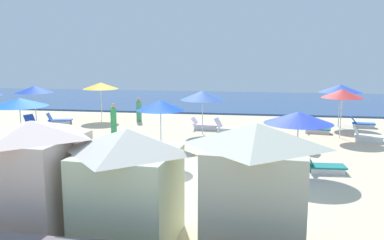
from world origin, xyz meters
TOP-DOWN VIEW (x-y plane):
  - ground_plane at (0.00, 0.00)m, footprint 60.00×60.00m
  - ocean at (0.00, 22.37)m, footprint 60.00×15.25m
  - cabana_1 at (-2.17, -4.41)m, footprint 2.37×2.55m
  - cabana_2 at (0.16, -4.45)m, footprint 2.49×2.46m
  - cabana_3 at (3.01, -4.53)m, footprint 2.47×2.33m
  - umbrella_0 at (-6.72, 11.49)m, footprint 2.23×2.23m
  - umbrella_1 at (-0.70, 2.39)m, footprint 1.87×1.87m
  - lounge_chair_1_0 at (-1.64, 1.55)m, footprint 1.41×0.94m
  - umbrella_2 at (4.48, 1.51)m, footprint 2.42×2.42m
  - lounge_chair_2_0 at (3.70, 2.71)m, footprint 1.59×0.97m
  - lounge_chair_2_1 at (5.46, 1.81)m, footprint 1.47×0.75m
  - umbrella_4 at (-9.89, 9.16)m, footprint 2.18×2.18m
  - lounge_chair_4_0 at (-9.34, 8.00)m, footprint 1.45×1.10m
  - lounge_chair_4_1 at (-8.74, 9.68)m, footprint 1.54×0.90m
  - umbrella_5 at (0.22, 8.07)m, footprint 2.34×2.34m
  - lounge_chair_5_0 at (1.46, 8.43)m, footprint 1.42×0.90m
  - lounge_chair_5_1 at (0.18, 9.22)m, footprint 1.56×0.80m
  - umbrella_6 at (7.76, 11.29)m, footprint 2.40×2.40m
  - lounge_chair_6_0 at (6.38, 10.96)m, footprint 1.42×1.00m
  - lounge_chair_6_1 at (9.05, 11.29)m, footprint 1.46×0.77m
  - umbrella_7 at (7.24, 8.11)m, footprint 2.04×2.04m
  - lounge_chair_7_0 at (6.19, 9.21)m, footprint 1.54×0.82m
  - lounge_chair_7_1 at (8.37, 7.43)m, footprint 1.58×1.02m
  - umbrella_8 at (-7.32, 3.42)m, footprint 2.47×2.47m
  - lounge_chair_8_0 at (-7.15, 4.75)m, footprint 1.48×1.01m
  - beachgoer_0 at (-4.19, 11.26)m, footprint 0.35×0.35m
  - beachgoer_2 at (-4.29, 6.95)m, footprint 0.40×0.40m
  - cooler_box_0 at (5.43, 4.50)m, footprint 0.50×0.67m
  - cooler_box_1 at (-6.55, 5.13)m, footprint 0.67×0.71m

SIDE VIEW (x-z plane):
  - ground_plane at x=0.00m, z-range 0.00..0.00m
  - ocean at x=0.00m, z-range 0.00..0.12m
  - cooler_box_1 at x=-6.55m, z-range 0.00..0.35m
  - cooler_box_0 at x=5.43m, z-range 0.00..0.37m
  - lounge_chair_2_0 at x=3.70m, z-range -0.08..0.53m
  - lounge_chair_4_1 at x=-8.74m, z-range -0.11..0.57m
  - lounge_chair_6_1 at x=9.05m, z-range -0.09..0.57m
  - lounge_chair_2_1 at x=5.46m, z-range -0.11..0.60m
  - lounge_chair_7_0 at x=6.19m, z-range -0.12..0.61m
  - lounge_chair_6_0 at x=6.38m, z-range -0.08..0.59m
  - lounge_chair_8_0 at x=-7.15m, z-range -0.11..0.63m
  - lounge_chair_4_0 at x=-9.34m, z-range -0.11..0.66m
  - lounge_chair_5_1 at x=0.18m, z-range -0.06..0.61m
  - lounge_chair_7_1 at x=8.37m, z-range -0.10..0.67m
  - lounge_chair_5_0 at x=1.46m, z-range -0.10..0.69m
  - lounge_chair_1_0 at x=-1.64m, z-range -0.07..0.66m
  - beachgoer_0 at x=-4.19m, z-range -0.05..1.45m
  - beachgoer_2 at x=-4.29m, z-range -0.04..1.63m
  - cabana_2 at x=0.16m, z-range 0.04..2.68m
  - cabana_1 at x=-2.17m, z-range 0.03..2.78m
  - cabana_3 at x=3.01m, z-range 0.04..2.90m
  - umbrella_2 at x=4.48m, z-range 0.91..3.15m
  - umbrella_5 at x=0.22m, z-range 0.90..3.20m
  - umbrella_8 at x=-7.32m, z-range 0.96..3.27m
  - umbrella_4 at x=-9.89m, z-range 0.96..3.28m
  - umbrella_0 at x=-6.72m, z-range 0.99..3.37m
  - umbrella_6 at x=7.76m, z-range 1.00..3.46m
  - umbrella_1 at x=-0.70m, z-range 1.02..3.48m
  - umbrella_7 at x=7.24m, z-range 1.02..3.49m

